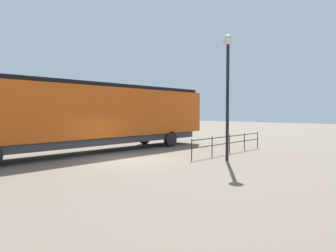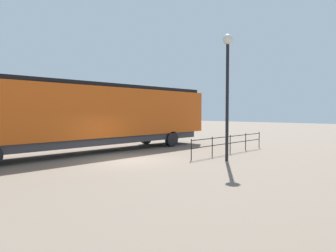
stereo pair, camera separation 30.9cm
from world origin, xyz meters
name	(u,v)px [view 1 (the left image)]	position (x,y,z in m)	size (l,w,h in m)	color
ground_plane	(129,160)	(0.00, 0.00, 0.00)	(120.00, 120.00, 0.00)	#756656
locomotive	(97,114)	(-4.00, 0.86, 2.38)	(3.01, 18.83, 4.25)	#D15114
lamp_post	(228,73)	(3.88, 3.27, 4.51)	(0.52, 0.52, 6.44)	black
platform_fence	(229,141)	(2.40, 6.00, 0.72)	(0.05, 7.64, 1.11)	black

